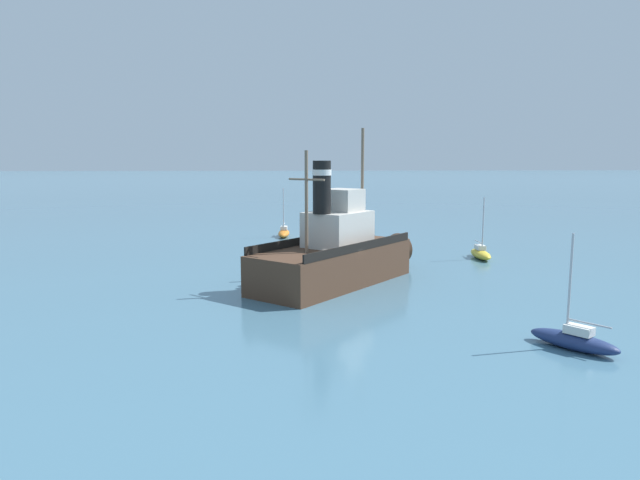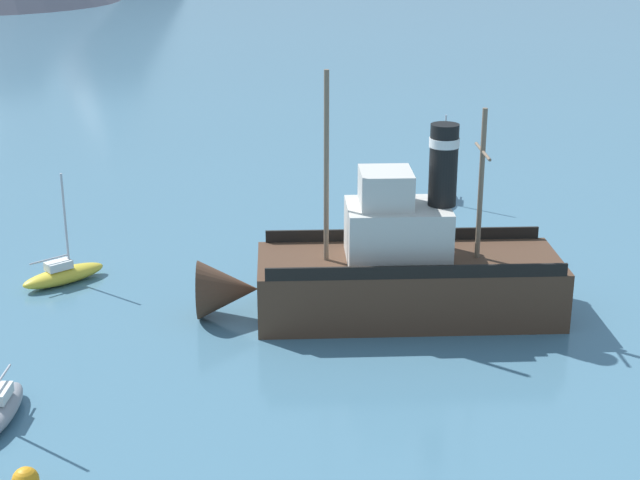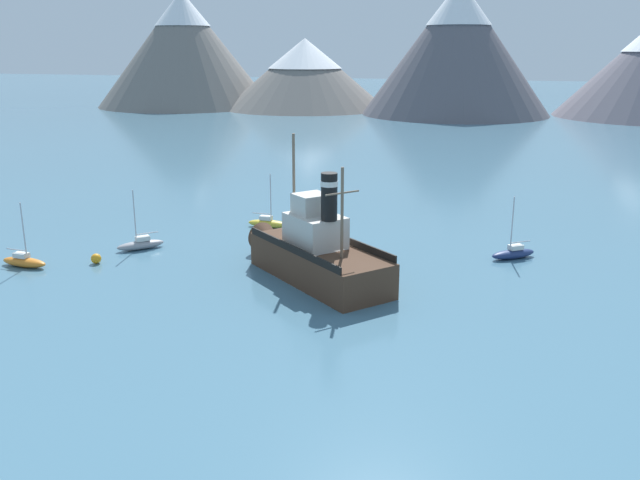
{
  "view_description": "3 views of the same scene",
  "coord_description": "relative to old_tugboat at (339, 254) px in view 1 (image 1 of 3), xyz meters",
  "views": [
    {
      "loc": [
        34.74,
        -3.38,
        8.03
      ],
      "look_at": [
        -1.81,
        -1.24,
        2.67
      ],
      "focal_mm": 32.0,
      "sensor_mm": 36.0,
      "label": 1
    },
    {
      "loc": [
        -27.97,
        -24.61,
        15.97
      ],
      "look_at": [
        -3.29,
        1.83,
        3.22
      ],
      "focal_mm": 55.0,
      "sensor_mm": 36.0,
      "label": 2
    },
    {
      "loc": [
        12.0,
        -43.4,
        15.79
      ],
      "look_at": [
        -0.54,
        -0.48,
        2.94
      ],
      "focal_mm": 38.0,
      "sensor_mm": 36.0,
      "label": 3
    }
  ],
  "objects": [
    {
      "name": "ground_plane",
      "position": [
        1.07,
        0.07,
        -1.83
      ],
      "size": [
        600.0,
        600.0,
        0.0
      ],
      "primitive_type": "plane",
      "color": "#477289"
    },
    {
      "name": "sailboat_orange",
      "position": [
        -21.44,
        -3.62,
        -1.4
      ],
      "size": [
        3.86,
        1.33,
        4.9
      ],
      "color": "orange",
      "rests_on": "ground"
    },
    {
      "name": "sailboat_navy",
      "position": [
        13.41,
        8.7,
        -1.4
      ],
      "size": [
        3.68,
        3.19,
        4.9
      ],
      "color": "navy",
      "rests_on": "ground"
    },
    {
      "name": "sailboat_grey",
      "position": [
        -15.49,
        2.81,
        -1.4
      ],
      "size": [
        3.42,
        3.51,
        4.9
      ],
      "color": "gray",
      "rests_on": "ground"
    },
    {
      "name": "sailboat_yellow",
      "position": [
        -8.02,
        12.07,
        -1.4
      ],
      "size": [
        3.82,
        1.19,
        4.9
      ],
      "color": "gold",
      "rests_on": "ground"
    },
    {
      "name": "old_tugboat",
      "position": [
        0.0,
        0.0,
        0.0
      ],
      "size": [
        13.15,
        11.9,
        9.9
      ],
      "color": "#4C3323",
      "rests_on": "ground"
    },
    {
      "name": "mooring_buoy",
      "position": [
        -16.75,
        -1.46,
        -1.45
      ],
      "size": [
        0.77,
        0.77,
        0.77
      ],
      "primitive_type": "sphere",
      "color": "orange",
      "rests_on": "ground"
    }
  ]
}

